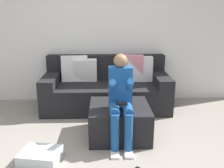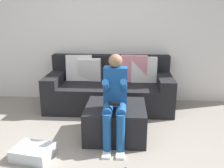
# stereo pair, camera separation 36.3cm
# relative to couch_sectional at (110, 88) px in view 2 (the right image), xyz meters

# --- Properties ---
(ground_plane) EXTENTS (7.70, 7.70, 0.00)m
(ground_plane) POSITION_rel_couch_sectional_xyz_m (-0.21, -1.87, -0.35)
(ground_plane) COLOR gray
(wall_back) EXTENTS (5.92, 0.10, 2.78)m
(wall_back) POSITION_rel_couch_sectional_xyz_m (-0.21, 0.46, 1.04)
(wall_back) COLOR silver
(wall_back) RESTS_ON ground_plane
(couch_sectional) EXTENTS (2.17, 0.96, 0.92)m
(couch_sectional) POSITION_rel_couch_sectional_xyz_m (0.00, 0.00, 0.00)
(couch_sectional) COLOR black
(couch_sectional) RESTS_ON ground_plane
(ottoman) EXTENTS (0.80, 0.78, 0.44)m
(ottoman) POSITION_rel_couch_sectional_xyz_m (0.16, -1.12, -0.13)
(ottoman) COLOR black
(ottoman) RESTS_ON ground_plane
(person_seated) EXTENTS (0.30, 0.60, 1.16)m
(person_seated) POSITION_rel_couch_sectional_xyz_m (0.16, -1.34, 0.28)
(person_seated) COLOR #194C8C
(person_seated) RESTS_ON ground_plane
(storage_bin) EXTENTS (0.49, 0.42, 0.14)m
(storage_bin) POSITION_rel_couch_sectional_xyz_m (-0.78, -1.74, -0.28)
(storage_bin) COLOR silver
(storage_bin) RESTS_ON ground_plane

